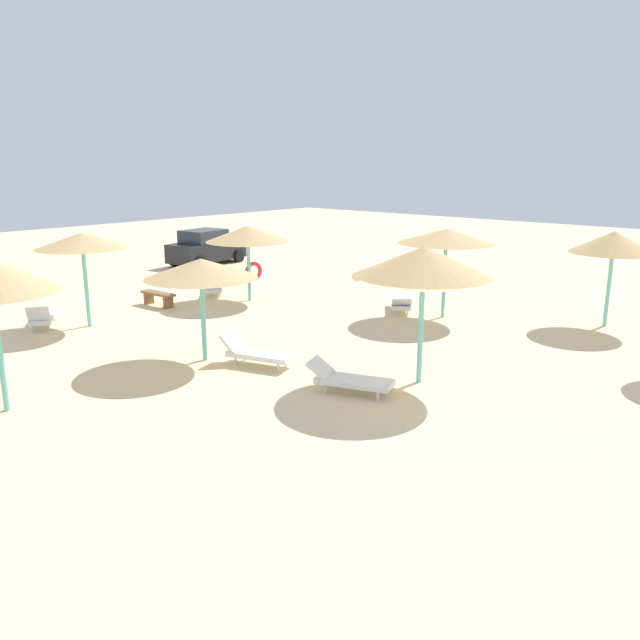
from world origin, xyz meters
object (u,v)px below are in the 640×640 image
Objects in this scene: lounger_2 at (43,317)px; parasol_0 at (423,262)px; parasol_5 at (248,234)px; bench_0 at (158,296)px; parasol_4 at (201,269)px; parasol_6 at (614,242)px; parasol_2 at (82,241)px; parasol_3 at (446,236)px; lounger_5 at (214,287)px; parked_car at (206,248)px; lounger_0 at (348,379)px; lounger_4 at (256,353)px; lounger_3 at (401,303)px.

parasol_0 is at bearing -73.32° from lounger_2.
parasol_5 is 3.87m from bench_0.
parasol_4 is 12.30m from parasol_6.
parasol_3 is (8.27, -7.61, 0.00)m from parasol_2.
lounger_5 is 0.43× the size of parked_car.
lounger_2 is (-1.82, 10.61, 0.01)m from lounger_0.
parasol_6 reaches higher than parked_car.
parasol_4 is (-8.06, 2.21, -0.27)m from parasol_3.
parasol_4 reaches higher than parked_car.
parasol_4 is at bearing -79.29° from lounger_2.
parasol_3 is 2.05× the size of bench_0.
parasol_3 reaches higher than bench_0.
lounger_4 is at bearing -106.85° from bench_0.
lounger_5 is (5.54, 0.72, -2.32)m from parasol_2.
bench_0 is at bearing 65.25° from parasol_4.
lounger_0 is 1.12× the size of lounger_5.
parasol_3 is 14.59m from parked_car.
parasol_4 is (-2.22, 5.04, -0.43)m from parasol_0.
parasol_6 is 1.94× the size of bench_0.
parasol_4 is at bearing 174.34° from lounger_3.
lounger_2 is (-1.20, 6.37, -2.05)m from parasol_4.
parasol_6 is at bearing -32.36° from parasol_4.
parasol_3 is at bearing 117.95° from parasol_6.
parked_car reaches higher than lounger_4.
parasol_0 is 1.61× the size of lounger_4.
bench_0 is (4.05, -0.20, 0.02)m from lounger_2.
lounger_4 is (-0.03, 2.95, 0.01)m from lounger_0.
parasol_6 is 18.84m from parked_car.
lounger_5 reaches higher than lounger_3.
parasol_6 is at bearing -10.66° from parasol_0.
bench_0 is at bearing 73.15° from lounger_4.
lounger_5 is at bearing 57.36° from lounger_4.
lounger_3 is at bearing -67.73° from parasol_5.
parasol_6 is 1.47× the size of lounger_0.
parasol_3 is 7.88m from lounger_4.
lounger_5 is (-0.28, 1.69, -2.09)m from parasol_5.
lounger_5 is at bearing 111.69° from parasol_6.
parasol_5 is 7.90m from lounger_4.
lounger_2 is 1.05× the size of lounger_5.
parasol_2 is 16.00m from parasol_6.
parasol_0 is 1.08× the size of parasol_6.
bench_0 is at bearing 14.11° from parasol_2.
lounger_4 is at bearing -122.64° from lounger_5.
lounger_4 is 1.30× the size of bench_0.
lounger_0 is at bearing -85.12° from parasol_2.
parasol_2 is 0.93× the size of parasol_3.
lounger_0 is at bearing -154.04° from lounger_3.
parked_car reaches higher than bench_0.
parasol_0 reaches higher than bench_0.
lounger_3 is at bearing 114.44° from parasol_6.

